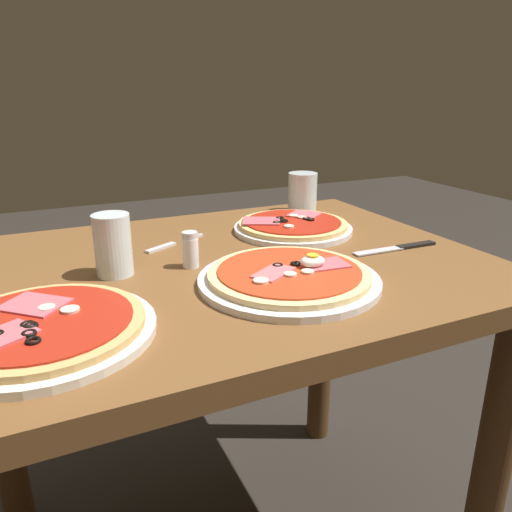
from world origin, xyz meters
TOP-DOWN VIEW (x-y plane):
  - dining_table at (0.00, 0.00)m, footprint 1.01×0.74m
  - pizza_foreground at (0.07, -0.15)m, footprint 0.31×0.31m
  - pizza_across_left at (-0.32, -0.17)m, footprint 0.30×0.30m
  - pizza_across_right at (0.23, 0.13)m, footprint 0.27×0.27m
  - water_glass_near at (0.34, 0.28)m, footprint 0.08×0.08m
  - water_glass_far at (-0.19, 0.02)m, footprint 0.06×0.06m
  - fork at (-0.06, 0.14)m, footprint 0.15×0.09m
  - knife at (0.36, -0.08)m, footprint 0.20×0.02m
  - salt_shaker at (-0.06, 0.00)m, footprint 0.03×0.03m

SIDE VIEW (x-z plane):
  - dining_table at x=0.00m, z-range 0.24..1.00m
  - fork at x=-0.06m, z-range 0.76..0.77m
  - knife at x=0.36m, z-range 0.76..0.77m
  - pizza_across_left at x=-0.32m, z-range 0.76..0.79m
  - pizza_across_right at x=0.23m, z-range 0.76..0.79m
  - pizza_foreground at x=0.07m, z-range 0.75..0.80m
  - salt_shaker at x=-0.06m, z-range 0.76..0.83m
  - water_glass_near at x=0.34m, z-range 0.76..0.86m
  - water_glass_far at x=-0.19m, z-range 0.76..0.87m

